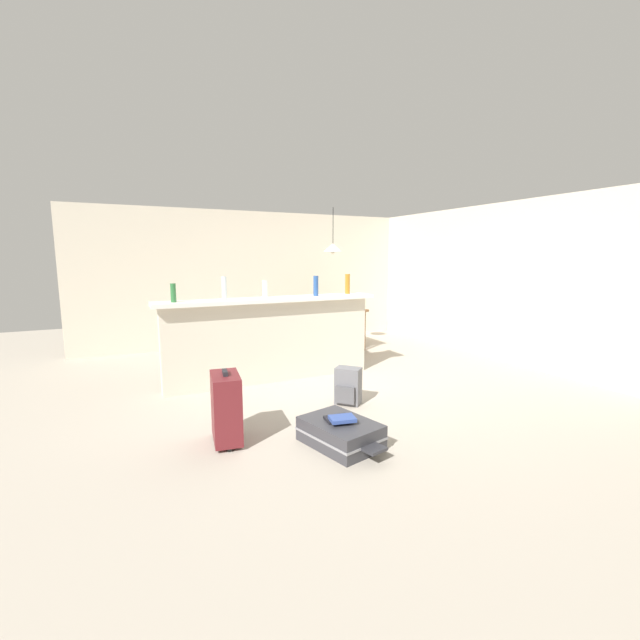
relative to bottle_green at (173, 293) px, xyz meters
The scene contains 18 objects.
ground_plane 2.32m from the bottle_green, 13.37° to the right, with size 13.00×13.00×0.05m, color #ADA393.
wall_back 3.22m from the bottle_green, 53.93° to the left, with size 6.60×0.10×2.50m, color beige.
wall_right 4.95m from the bottle_green, ahead, with size 0.10×6.00×2.50m, color beige.
partition_half_wall 1.40m from the bottle_green, ahead, with size 2.80×0.20×1.08m, color beige.
bar_countertop 1.22m from the bottle_green, ahead, with size 2.96×0.40×0.05m, color white.
bottle_green is the anchor object (origin of this frame).
bottle_clear 0.59m from the bottle_green, ahead, with size 0.06×0.06×0.29m, color silver.
bottle_white 1.18m from the bottle_green, ahead, with size 0.07×0.07×0.22m, color silver.
bottle_blue 1.86m from the bottle_green, ahead, with size 0.07×0.07×0.27m, color #284C89.
bottle_amber 2.42m from the bottle_green, ahead, with size 0.07×0.07×0.28m, color #9E661E.
dining_table 3.18m from the bottle_green, 25.69° to the left, with size 1.10×0.80×0.74m.
dining_chair_near_partition 2.99m from the bottle_green, 17.25° to the left, with size 0.48×0.48×0.93m.
dining_chair_far_side 3.53m from the bottle_green, 32.88° to the left, with size 0.48×0.48×0.93m.
pendant_lamp 3.21m from the bottle_green, 25.32° to the left, with size 0.34×0.34×0.80m.
suitcase_flat_charcoal 2.63m from the bottle_green, 62.64° to the right, with size 0.64×0.88×0.22m.
suitcase_upright_maroon 1.86m from the bottle_green, 82.87° to the right, with size 0.30×0.47×0.67m.
backpack_grey 2.33m from the bottle_green, 36.11° to the right, with size 0.34×0.34×0.42m.
book_stack 2.58m from the bottle_green, 62.98° to the right, with size 0.25×0.28×0.06m.
Camera 1 is at (-2.53, -4.74, 1.66)m, focal length 23.53 mm.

